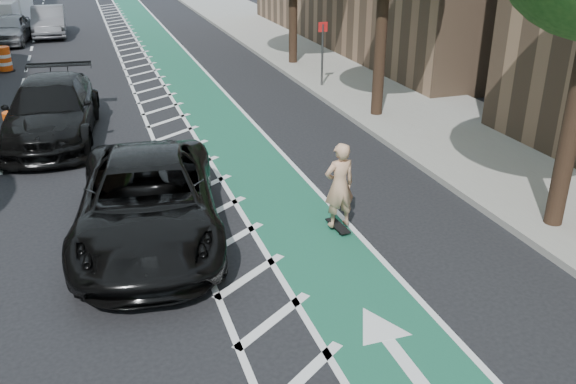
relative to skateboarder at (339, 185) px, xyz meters
name	(u,v)px	position (x,y,z in m)	size (l,w,h in m)	color
ground	(166,291)	(-3.70, -1.18, -0.99)	(120.00, 120.00, 0.00)	black
bike_lane	(214,115)	(-0.70, 8.82, -0.99)	(2.00, 90.00, 0.01)	#17513D
buffer_strip	(168,119)	(-2.20, 8.82, -0.99)	(1.40, 90.00, 0.01)	silver
sidewalk_right	(391,96)	(5.80, 8.82, -0.92)	(5.00, 90.00, 0.15)	gray
curb_right	(328,102)	(3.35, 8.82, -0.91)	(0.12, 90.00, 0.16)	gray
sign_post	(322,53)	(3.90, 10.82, 0.36)	(0.35, 0.08, 2.47)	#4C4C4C
skateboard	(338,226)	(0.00, 0.00, -0.91)	(0.27, 0.76, 0.10)	black
skateboarder	(339,185)	(0.00, 0.00, 0.00)	(0.65, 0.43, 1.79)	tan
suv_near	(148,201)	(-3.70, 0.86, -0.18)	(2.68, 5.82, 1.62)	black
suv_far	(51,110)	(-5.60, 7.95, -0.14)	(2.39, 5.88, 1.71)	black
car_silver	(10,29)	(-7.91, 24.67, -0.25)	(1.75, 4.36, 1.49)	gray
car_grey	(49,21)	(-6.05, 26.45, -0.20)	(1.67, 4.79, 1.58)	slate
pedestrian	(549,117)	(7.22, 2.52, -0.01)	(0.82, 0.64, 1.68)	black
box_truck	(3,10)	(-8.60, 30.20, 0.03)	(3.06, 5.61, 2.22)	white
barrel_a	(15,129)	(-6.62, 7.82, -0.55)	(0.69, 0.69, 0.94)	#E44D0C
barrel_b	(36,109)	(-6.13, 9.63, -0.52)	(0.74, 0.74, 1.00)	#FF580D
barrel_c	(4,60)	(-7.70, 17.82, -0.51)	(0.75, 0.75, 1.03)	#E3480B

